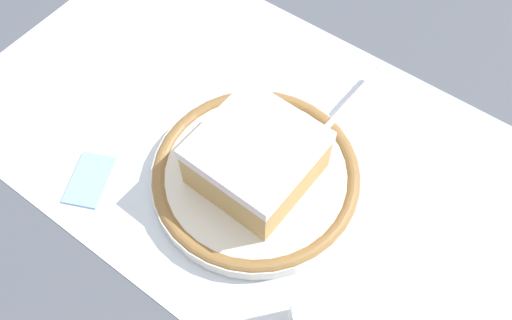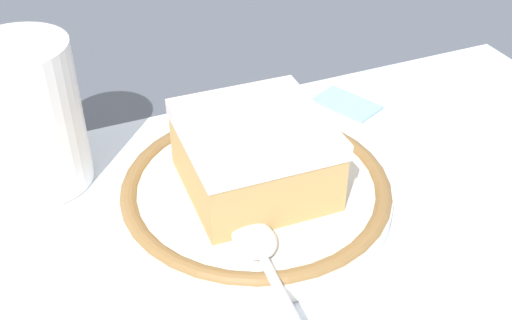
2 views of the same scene
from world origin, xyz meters
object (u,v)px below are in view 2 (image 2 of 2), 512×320
Objects in this scene: spoon at (266,263)px; sugar_packet at (347,101)px; cake_slice at (254,154)px; cup at (33,124)px; plate at (256,191)px.

sugar_packet is at bearing 47.78° from spoon.
sugar_packet is (0.12, 0.08, -0.04)m from cake_slice.
spoon is 1.28× the size of cup.
cake_slice reaches higher than plate.
plate is at bearing -32.84° from cup.
plate is 1.74× the size of cup.
sugar_packet is (0.11, 0.08, -0.01)m from plate.
cup is (-0.12, 0.08, 0.04)m from plate.
cake_slice is at bearing 72.18° from spoon.
plate is 1.36× the size of spoon.
spoon is at bearing -56.26° from cup.
cake_slice is 0.14m from cup.
plate is 0.07m from spoon.
cup reaches higher than sugar_packet.
plate is at bearing 71.38° from spoon.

